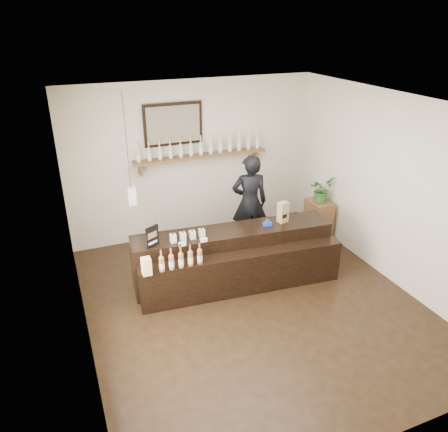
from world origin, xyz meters
TOP-DOWN VIEW (x-y plane):
  - ground at (0.00, 0.00)m, footprint 5.00×5.00m
  - room_shell at (0.00, 0.00)m, footprint 5.00×5.00m
  - back_wall_decor at (-0.14, 2.37)m, footprint 2.66×0.96m
  - counter at (-0.01, 0.59)m, footprint 3.07×1.07m
  - promo_sign at (-1.23, 0.64)m, footprint 0.20×0.12m
  - paper_bag at (0.81, 0.66)m, footprint 0.17×0.14m
  - tape_dispenser at (0.53, 0.62)m, footprint 0.13×0.06m
  - side_cabinet at (2.00, 1.39)m, footprint 0.37×0.50m
  - potted_plant at (2.00, 1.39)m, footprint 0.52×0.50m
  - shopkeeper at (0.67, 1.55)m, footprint 0.78×0.60m

SIDE VIEW (x-z plane):
  - ground at x=0.00m, z-range 0.00..0.00m
  - side_cabinet at x=2.00m, z-range 0.00..0.71m
  - counter at x=-0.01m, z-range -0.10..0.89m
  - tape_dispenser at x=0.53m, z-range 0.83..0.94m
  - potted_plant at x=2.00m, z-range 0.71..1.16m
  - shopkeeper at x=0.67m, z-range 0.00..1.90m
  - promo_sign at x=-1.23m, z-range 0.85..1.16m
  - paper_bag at x=0.81m, z-range 0.85..1.17m
  - room_shell at x=0.00m, z-range -0.80..4.20m
  - back_wall_decor at x=-0.14m, z-range 0.91..2.60m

